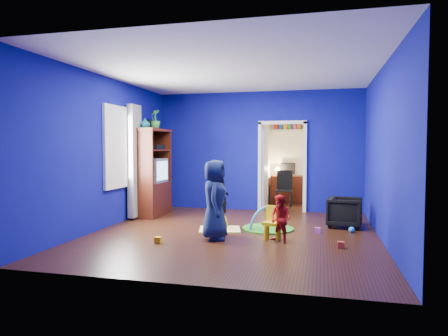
% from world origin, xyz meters
% --- Properties ---
extents(floor, '(5.00, 5.50, 0.01)m').
position_xyz_m(floor, '(0.00, 0.00, 0.00)').
color(floor, black).
rests_on(floor, ground).
extents(ceiling, '(5.00, 5.50, 0.01)m').
position_xyz_m(ceiling, '(0.00, 0.00, 2.90)').
color(ceiling, white).
rests_on(ceiling, wall_back).
extents(wall_back, '(5.00, 0.02, 2.90)m').
position_xyz_m(wall_back, '(0.00, 2.75, 1.45)').
color(wall_back, '#0B0B7D').
rests_on(wall_back, floor).
extents(wall_front, '(5.00, 0.02, 2.90)m').
position_xyz_m(wall_front, '(0.00, -2.75, 1.45)').
color(wall_front, '#0B0B7D').
rests_on(wall_front, floor).
extents(wall_left, '(0.02, 5.50, 2.90)m').
position_xyz_m(wall_left, '(-2.50, 0.00, 1.45)').
color(wall_left, '#0B0B7D').
rests_on(wall_left, floor).
extents(wall_right, '(0.02, 5.50, 2.90)m').
position_xyz_m(wall_right, '(2.50, 0.00, 1.45)').
color(wall_right, '#0B0B7D').
rests_on(wall_right, floor).
extents(alcove, '(1.00, 1.75, 2.50)m').
position_xyz_m(alcove, '(0.60, 3.62, 1.25)').
color(alcove, silver).
rests_on(alcove, floor).
extents(armchair, '(0.71, 0.70, 0.58)m').
position_xyz_m(armchair, '(1.97, 1.05, 0.29)').
color(armchair, black).
rests_on(armchair, floor).
extents(child_black, '(0.44, 0.51, 1.19)m').
position_xyz_m(child_black, '(-0.30, 0.28, 0.59)').
color(child_black, black).
rests_on(child_black, floor).
extents(child_navy, '(0.54, 0.72, 1.34)m').
position_xyz_m(child_navy, '(-0.20, -0.53, 0.67)').
color(child_navy, '#10133D').
rests_on(child_navy, floor).
extents(toddler_red, '(0.47, 0.44, 0.77)m').
position_xyz_m(toddler_red, '(0.89, -0.49, 0.39)').
color(toddler_red, red).
rests_on(toddler_red, floor).
extents(vase, '(0.26, 0.26, 0.22)m').
position_xyz_m(vase, '(-2.22, 1.12, 2.07)').
color(vase, '#0C5767').
rests_on(vase, tv_armoire).
extents(potted_plant, '(0.33, 0.33, 0.46)m').
position_xyz_m(potted_plant, '(-2.22, 1.64, 2.19)').
color(potted_plant, '#2F812F').
rests_on(potted_plant, tv_armoire).
extents(tv_armoire, '(0.58, 1.14, 1.96)m').
position_xyz_m(tv_armoire, '(-2.22, 1.42, 0.98)').
color(tv_armoire, '#3E110A').
rests_on(tv_armoire, floor).
extents(crt_tv, '(0.46, 0.70, 0.54)m').
position_xyz_m(crt_tv, '(-2.18, 1.42, 1.02)').
color(crt_tv, silver).
rests_on(crt_tv, tv_armoire).
extents(yellow_blanket, '(0.88, 0.77, 0.03)m').
position_xyz_m(yellow_blanket, '(-0.30, 0.18, 0.01)').
color(yellow_blanket, '#F2E07A').
rests_on(yellow_blanket, floor).
extents(hopper_ball, '(0.43, 0.43, 0.43)m').
position_xyz_m(hopper_ball, '(-0.25, -0.28, 0.21)').
color(hopper_ball, yellow).
rests_on(hopper_ball, floor).
extents(kid_chair, '(0.35, 0.35, 0.50)m').
position_xyz_m(kid_chair, '(0.74, -0.29, 0.25)').
color(kid_chair, yellow).
rests_on(kid_chair, floor).
extents(play_mat, '(0.97, 0.97, 0.03)m').
position_xyz_m(play_mat, '(0.56, 0.51, 0.01)').
color(play_mat, green).
rests_on(play_mat, floor).
extents(toy_arch, '(0.64, 0.66, 0.87)m').
position_xyz_m(toy_arch, '(0.56, 0.51, 0.02)').
color(toy_arch, '#3F8CD8').
rests_on(toy_arch, floor).
extents(window_left, '(0.03, 0.95, 1.55)m').
position_xyz_m(window_left, '(-2.48, 0.35, 1.55)').
color(window_left, white).
rests_on(window_left, wall_left).
extents(curtain, '(0.14, 0.42, 2.40)m').
position_xyz_m(curtain, '(-2.37, 0.90, 1.25)').
color(curtain, slate).
rests_on(curtain, floor).
extents(doorway, '(1.16, 0.10, 2.10)m').
position_xyz_m(doorway, '(0.60, 2.75, 1.05)').
color(doorway, white).
rests_on(doorway, floor).
extents(study_desk, '(0.88, 0.44, 0.75)m').
position_xyz_m(study_desk, '(0.60, 4.26, 0.38)').
color(study_desk, '#3D140A').
rests_on(study_desk, floor).
extents(desk_monitor, '(0.40, 0.05, 0.32)m').
position_xyz_m(desk_monitor, '(0.60, 4.38, 0.95)').
color(desk_monitor, black).
rests_on(desk_monitor, study_desk).
extents(desk_lamp, '(0.14, 0.14, 0.14)m').
position_xyz_m(desk_lamp, '(0.32, 4.32, 0.93)').
color(desk_lamp, '#FFD88C').
rests_on(desk_lamp, study_desk).
extents(folding_chair, '(0.40, 0.40, 0.92)m').
position_xyz_m(folding_chair, '(0.60, 3.30, 0.46)').
color(folding_chair, black).
rests_on(folding_chair, floor).
extents(book_shelf, '(0.88, 0.24, 0.04)m').
position_xyz_m(book_shelf, '(0.60, 4.37, 2.02)').
color(book_shelf, white).
rests_on(book_shelf, study_desk).
extents(toy_0, '(0.10, 0.08, 0.10)m').
position_xyz_m(toy_0, '(1.83, -0.64, 0.05)').
color(toy_0, red).
rests_on(toy_0, floor).
extents(toy_1, '(0.11, 0.11, 0.11)m').
position_xyz_m(toy_1, '(2.07, 0.58, 0.06)').
color(toy_1, '#2997EC').
rests_on(toy_1, floor).
extents(toy_2, '(0.10, 0.08, 0.10)m').
position_xyz_m(toy_2, '(-1.03, -1.00, 0.05)').
color(toy_2, '#EAA80C').
rests_on(toy_2, floor).
extents(toy_3, '(0.11, 0.11, 0.11)m').
position_xyz_m(toy_3, '(0.55, 0.17, 0.06)').
color(toy_3, '#37C15C').
rests_on(toy_3, floor).
extents(toy_4, '(0.10, 0.08, 0.10)m').
position_xyz_m(toy_4, '(1.47, 0.36, 0.05)').
color(toy_4, '#DB52BE').
rests_on(toy_4, floor).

